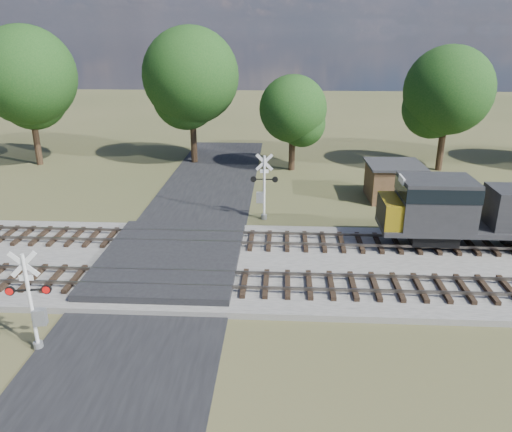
{
  "coord_description": "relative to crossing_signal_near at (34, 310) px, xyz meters",
  "views": [
    {
      "loc": [
        5.64,
        -22.45,
        11.36
      ],
      "look_at": [
        4.32,
        2.0,
        2.21
      ],
      "focal_mm": 35.0,
      "sensor_mm": 36.0,
      "label": 1
    }
  ],
  "objects": [
    {
      "name": "crossing_panel",
      "position": [
        3.38,
        7.43,
        -1.38
      ],
      "size": [
        7.0,
        9.0,
        0.62
      ],
      "primitive_type": "cube",
      "color": "#262628",
      "rests_on": "ground"
    },
    {
      "name": "treeline",
      "position": [
        8.68,
        27.65,
        5.39
      ],
      "size": [
        78.42,
        9.92,
        11.92
      ],
      "color": "black",
      "rests_on": "ground"
    },
    {
      "name": "crossing_signal_near",
      "position": [
        0.0,
        0.0,
        0.0
      ],
      "size": [
        1.64,
        0.39,
        4.08
      ],
      "rotation": [
        0.0,
        0.0,
        0.15
      ],
      "color": "silver",
      "rests_on": "ground"
    },
    {
      "name": "road",
      "position": [
        3.38,
        6.93,
        -1.66
      ],
      "size": [
        7.0,
        60.0,
        0.08
      ],
      "primitive_type": "cube",
      "color": "black",
      "rests_on": "ground"
    },
    {
      "name": "track_near",
      "position": [
        6.51,
        4.93,
        -1.28
      ],
      "size": [
        140.0,
        2.6,
        0.33
      ],
      "color": "black",
      "rests_on": "ballast_bed"
    },
    {
      "name": "track_far",
      "position": [
        6.51,
        9.93,
        -1.28
      ],
      "size": [
        140.0,
        2.6,
        0.33
      ],
      "color": "black",
      "rests_on": "ballast_bed"
    },
    {
      "name": "ground",
      "position": [
        3.38,
        6.93,
        -1.7
      ],
      "size": [
        160.0,
        160.0,
        0.0
      ],
      "primitive_type": "plane",
      "color": "#3E4424",
      "rests_on": "ground"
    },
    {
      "name": "ballast_bed",
      "position": [
        13.38,
        7.43,
        -1.55
      ],
      "size": [
        140.0,
        10.0,
        0.3
      ],
      "primitive_type": "cube",
      "color": "gray",
      "rests_on": "ground"
    },
    {
      "name": "equipment_shed",
      "position": [
        16.93,
        18.91,
        -0.38
      ],
      "size": [
        3.92,
        3.92,
        2.61
      ],
      "rotation": [
        0.0,
        0.0,
        0.03
      ],
      "color": "#4A3720",
      "rests_on": "ground"
    },
    {
      "name": "crossing_signal_far",
      "position": [
        7.84,
        14.33,
        0.09
      ],
      "size": [
        1.72,
        0.37,
        4.28
      ],
      "rotation": [
        0.0,
        0.0,
        3.14
      ],
      "color": "silver",
      "rests_on": "ground"
    }
  ]
}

